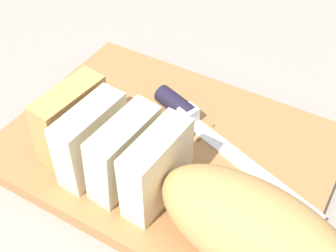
{
  "coord_description": "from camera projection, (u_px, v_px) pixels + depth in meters",
  "views": [
    {
      "loc": [
        -0.2,
        0.31,
        0.41
      ],
      "look_at": [
        0.0,
        0.0,
        0.05
      ],
      "focal_mm": 47.32,
      "sensor_mm": 36.0,
      "label": 1
    }
  ],
  "objects": [
    {
      "name": "ground_plane",
      "position": [
        168.0,
        154.0,
        0.56
      ],
      "size": [
        3.0,
        3.0,
        0.0
      ],
      "primitive_type": "plane",
      "color": "gray"
    },
    {
      "name": "cutting_board",
      "position": [
        168.0,
        149.0,
        0.55
      ],
      "size": [
        0.4,
        0.3,
        0.02
      ],
      "primitive_type": "cube",
      "rotation": [
        0.0,
        0.0,
        0.05
      ],
      "color": "#9E6B3D",
      "rests_on": "ground_plane"
    },
    {
      "name": "bread_loaf",
      "position": [
        192.0,
        193.0,
        0.43
      ],
      "size": [
        0.36,
        0.12,
        0.09
      ],
      "rotation": [
        0.0,
        0.0,
        -0.06
      ],
      "color": "tan",
      "rests_on": "cutting_board"
    },
    {
      "name": "bread_knife",
      "position": [
        192.0,
        118.0,
        0.56
      ],
      "size": [
        0.25,
        0.09,
        0.02
      ],
      "rotation": [
        0.0,
        0.0,
        2.86
      ],
      "color": "silver",
      "rests_on": "cutting_board"
    },
    {
      "name": "crumb_near_knife",
      "position": [
        213.0,
        125.0,
        0.56
      ],
      "size": [
        0.0,
        0.0,
        0.0
      ],
      "primitive_type": "sphere",
      "color": "#996633",
      "rests_on": "cutting_board"
    },
    {
      "name": "crumb_near_loaf",
      "position": [
        155.0,
        178.0,
        0.5
      ],
      "size": [
        0.0,
        0.0,
        0.0
      ],
      "primitive_type": "sphere",
      "color": "#996633",
      "rests_on": "cutting_board"
    },
    {
      "name": "crumb_stray_left",
      "position": [
        198.0,
        139.0,
        0.54
      ],
      "size": [
        0.0,
        0.0,
        0.0
      ],
      "primitive_type": "sphere",
      "color": "#996633",
      "rests_on": "cutting_board"
    },
    {
      "name": "crumb_stray_right",
      "position": [
        207.0,
        202.0,
        0.48
      ],
      "size": [
        0.0,
        0.0,
        0.0
      ],
      "primitive_type": "sphere",
      "color": "#996633",
      "rests_on": "cutting_board"
    }
  ]
}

